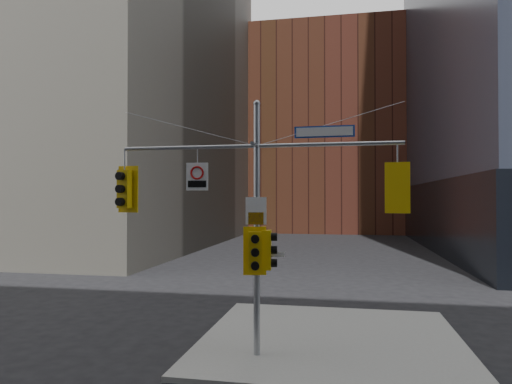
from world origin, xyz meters
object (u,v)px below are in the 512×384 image
at_px(traffic_light_west_arm, 125,189).
at_px(traffic_light_east_arm, 398,188).
at_px(signal_assembly, 257,202).
at_px(traffic_light_pole_front, 255,252).
at_px(regulatory_sign_arm, 197,176).
at_px(street_sign_blade, 324,132).
at_px(traffic_light_pole_side, 268,250).

relative_size(traffic_light_west_arm, traffic_light_east_arm, 1.05).
relative_size(signal_assembly, traffic_light_east_arm, 5.96).
distance_m(traffic_light_pole_front, regulatory_sign_arm, 2.76).
bearing_deg(traffic_light_west_arm, street_sign_blade, 7.93).
distance_m(traffic_light_west_arm, regulatory_sign_arm, 2.31).
bearing_deg(street_sign_blade, signal_assembly, -178.86).
xyz_separation_m(signal_assembly, traffic_light_pole_side, (0.33, 0.01, -1.34)).
height_order(traffic_light_pole_front, street_sign_blade, street_sign_blade).
xyz_separation_m(traffic_light_west_arm, street_sign_blade, (5.91, -0.01, 1.55)).
bearing_deg(traffic_light_pole_front, traffic_light_pole_side, 27.73).
bearing_deg(traffic_light_pole_front, traffic_light_west_arm, 163.39).
bearing_deg(signal_assembly, regulatory_sign_arm, -179.34).
distance_m(signal_assembly, traffic_light_pole_side, 1.38).
distance_m(signal_assembly, traffic_light_west_arm, 4.04).
xyz_separation_m(traffic_light_east_arm, street_sign_blade, (-1.92, 0.00, 1.55)).
height_order(traffic_light_pole_side, street_sign_blade, street_sign_blade).
bearing_deg(traffic_light_pole_side, traffic_light_east_arm, -95.88).
bearing_deg(regulatory_sign_arm, traffic_light_east_arm, -4.72).
xyz_separation_m(traffic_light_west_arm, traffic_light_east_arm, (7.83, -0.01, -0.00)).
xyz_separation_m(signal_assembly, traffic_light_west_arm, (-4.02, 0.01, 0.38)).
height_order(traffic_light_east_arm, street_sign_blade, street_sign_blade).
relative_size(traffic_light_pole_front, street_sign_blade, 0.82).
height_order(traffic_light_east_arm, traffic_light_pole_side, traffic_light_east_arm).
xyz_separation_m(signal_assembly, traffic_light_pole_front, (-0.00, -0.27, -1.36)).
xyz_separation_m(traffic_light_west_arm, regulatory_sign_arm, (2.28, -0.03, 0.38)).
height_order(traffic_light_west_arm, traffic_light_east_arm, traffic_light_west_arm).
bearing_deg(signal_assembly, traffic_light_pole_front, -90.30).
relative_size(traffic_light_east_arm, traffic_light_pole_front, 1.00).
distance_m(traffic_light_west_arm, traffic_light_pole_front, 4.39).
bearing_deg(regulatory_sign_arm, traffic_light_pole_front, -12.96).
height_order(traffic_light_pole_front, regulatory_sign_arm, regulatory_sign_arm).
bearing_deg(traffic_light_west_arm, regulatory_sign_arm, 7.18).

